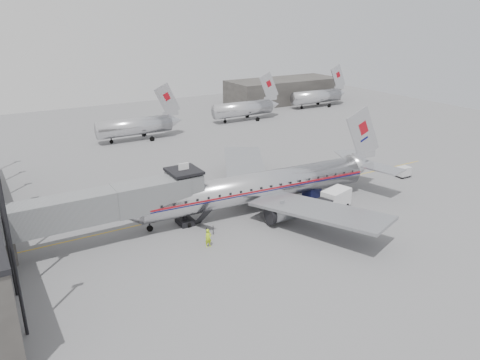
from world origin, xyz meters
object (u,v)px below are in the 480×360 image
object	(u,v)px
airliner	(262,186)
baggage_cart_white	(403,172)
service_van	(333,200)
ramp_worker	(208,238)
baggage_cart_navy	(312,193)

from	to	relation	value
airliner	baggage_cart_white	world-z (taller)	airliner
service_van	ramp_worker	world-z (taller)	service_van
service_van	ramp_worker	bearing A→B (deg)	166.48
service_van	baggage_cart_navy	distance (m)	4.04
baggage_cart_navy	ramp_worker	size ratio (longest dim) A/B	1.22
baggage_cart_navy	baggage_cart_white	distance (m)	17.00
airliner	ramp_worker	xyz separation A→B (m)	(-10.23, -5.58, -1.89)
airliner	baggage_cart_navy	xyz separation A→B (m)	(7.01, -0.95, -1.97)
baggage_cart_navy	ramp_worker	distance (m)	17.85
airliner	service_van	distance (m)	8.68
baggage_cart_navy	ramp_worker	xyz separation A→B (m)	(-17.24, -4.63, 0.08)
baggage_cart_navy	service_van	bearing A→B (deg)	-101.16
airliner	service_van	xyz separation A→B (m)	(6.94, -4.97, -1.56)
baggage_cart_navy	baggage_cart_white	bearing A→B (deg)	-10.18
service_van	baggage_cart_white	world-z (taller)	service_van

